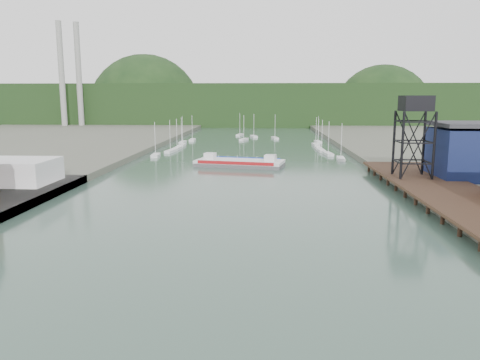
# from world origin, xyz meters

# --- Properties ---
(ground) EXTENTS (600.00, 600.00, 0.00)m
(ground) POSITION_xyz_m (0.00, 0.00, 0.00)
(ground) COLOR #324D42
(ground) RESTS_ON ground
(east_pier) EXTENTS (14.00, 70.00, 2.45)m
(east_pier) POSITION_xyz_m (37.00, 45.00, 1.90)
(east_pier) COLOR black
(east_pier) RESTS_ON ground
(white_shed) EXTENTS (18.00, 12.00, 4.50)m
(white_shed) POSITION_xyz_m (-44.00, 50.00, 3.85)
(white_shed) COLOR silver
(white_shed) RESTS_ON west_quay
(lift_tower) EXTENTS (6.50, 6.50, 16.00)m
(lift_tower) POSITION_xyz_m (35.00, 58.00, 15.65)
(lift_tower) COLOR black
(lift_tower) RESTS_ON east_pier
(marina_sailboats) EXTENTS (57.71, 92.65, 0.90)m
(marina_sailboats) POSITION_xyz_m (0.08, 138.46, 0.35)
(marina_sailboats) COLOR silver
(marina_sailboats) RESTS_ON ground
(smokestacks) EXTENTS (11.20, 8.20, 60.00)m
(smokestacks) POSITION_xyz_m (-106.00, 232.50, 30.00)
(smokestacks) COLOR gray
(smokestacks) RESTS_ON ground
(distant_hills) EXTENTS (500.00, 120.00, 80.00)m
(distant_hills) POSITION_xyz_m (-3.98, 301.35, 10.38)
(distant_hills) COLOR black
(distant_hills) RESTS_ON ground
(chain_ferry) EXTENTS (24.05, 13.60, 3.26)m
(chain_ferry) POSITION_xyz_m (-0.88, 85.19, 0.94)
(chain_ferry) COLOR #525154
(chain_ferry) RESTS_ON ground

